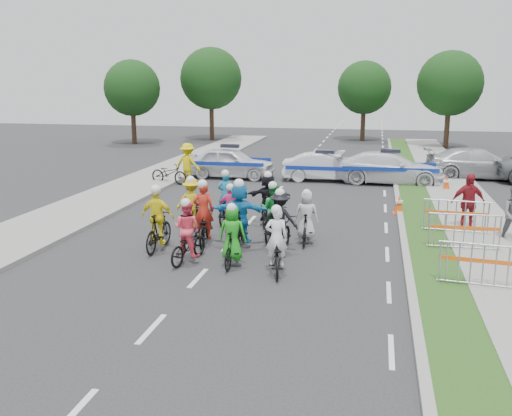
% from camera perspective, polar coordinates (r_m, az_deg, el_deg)
% --- Properties ---
extents(ground, '(90.00, 90.00, 0.00)m').
position_cam_1_polar(ground, '(14.24, -5.82, -7.01)').
color(ground, '#28282B').
rests_on(ground, ground).
extents(curb_right, '(0.20, 60.00, 0.12)m').
position_cam_1_polar(curb_right, '(18.39, 14.48, -2.61)').
color(curb_right, gray).
rests_on(curb_right, ground).
extents(grass_strip, '(1.20, 60.00, 0.11)m').
position_cam_1_polar(grass_strip, '(18.44, 16.65, -2.72)').
color(grass_strip, '#214717').
rests_on(grass_strip, ground).
extents(sidewalk_right, '(2.40, 60.00, 0.13)m').
position_cam_1_polar(sidewalk_right, '(18.68, 22.17, -2.91)').
color(sidewalk_right, gray).
rests_on(sidewalk_right, ground).
extents(sidewalk_left, '(3.00, 60.00, 0.13)m').
position_cam_1_polar(sidewalk_left, '(21.24, -18.54, -0.82)').
color(sidewalk_left, gray).
rests_on(sidewalk_left, ground).
extents(rider_0, '(0.92, 1.83, 1.79)m').
position_cam_1_polar(rider_0, '(14.39, 2.08, -4.26)').
color(rider_0, black).
rests_on(rider_0, ground).
extents(rider_1, '(0.72, 1.63, 1.71)m').
position_cam_1_polar(rider_1, '(14.90, -2.35, -3.34)').
color(rider_1, black).
rests_on(rider_1, ground).
extents(rider_2, '(0.95, 1.82, 1.77)m').
position_cam_1_polar(rider_2, '(15.32, -6.86, -3.02)').
color(rider_2, black).
rests_on(rider_2, ground).
extents(rider_3, '(0.97, 1.84, 1.93)m').
position_cam_1_polar(rider_3, '(16.47, -9.75, -1.71)').
color(rider_3, black).
rests_on(rider_3, ground).
extents(rider_4, '(1.09, 1.88, 1.85)m').
position_cam_1_polar(rider_4, '(16.13, 2.42, -1.92)').
color(rider_4, black).
rests_on(rider_4, ground).
extents(rider_5, '(1.67, 2.00, 2.05)m').
position_cam_1_polar(rider_5, '(16.49, -1.63, -1.11)').
color(rider_5, black).
rests_on(rider_5, ground).
extents(rider_6, '(0.97, 2.00, 1.96)m').
position_cam_1_polar(rider_6, '(16.99, -5.22, -1.46)').
color(rider_6, black).
rests_on(rider_6, ground).
extents(rider_7, '(0.70, 1.59, 1.67)m').
position_cam_1_polar(rider_7, '(17.00, 5.07, -1.41)').
color(rider_7, black).
rests_on(rider_7, ground).
extents(rider_8, '(0.80, 1.83, 1.82)m').
position_cam_1_polar(rider_8, '(17.42, 1.71, -0.96)').
color(rider_8, black).
rests_on(rider_8, ground).
extents(rider_9, '(0.87, 1.62, 1.66)m').
position_cam_1_polar(rider_9, '(17.93, -2.50, -0.68)').
color(rider_9, black).
rests_on(rider_9, ground).
extents(rider_10, '(1.03, 1.81, 1.82)m').
position_cam_1_polar(rider_10, '(18.45, -6.42, -0.15)').
color(rider_10, black).
rests_on(rider_10, ground).
extents(rider_11, '(1.48, 1.77, 1.86)m').
position_cam_1_polar(rider_11, '(19.03, 1.22, 0.54)').
color(rider_11, black).
rests_on(rider_11, ground).
extents(rider_12, '(0.64, 1.80, 1.83)m').
position_cam_1_polar(rider_12, '(19.54, -2.99, 0.33)').
color(rider_12, black).
rests_on(rider_12, ground).
extents(police_car_0, '(4.48, 1.88, 1.51)m').
position_cam_1_polar(police_car_0, '(28.48, -2.61, 4.54)').
color(police_car_0, white).
rests_on(police_car_0, ground).
extents(police_car_1, '(4.15, 1.76, 1.33)m').
position_cam_1_polar(police_car_1, '(27.84, 6.86, 4.09)').
color(police_car_1, white).
rests_on(police_car_1, ground).
extents(police_car_2, '(5.18, 2.32, 1.47)m').
position_cam_1_polar(police_car_2, '(27.60, 13.23, 3.92)').
color(police_car_2, white).
rests_on(police_car_2, ground).
extents(civilian_sedan, '(5.24, 2.39, 1.49)m').
position_cam_1_polar(civilian_sedan, '(30.30, 21.34, 4.16)').
color(civilian_sedan, '#B3B4B9').
rests_on(civilian_sedan, ground).
extents(spectator_2, '(1.17, 0.68, 1.88)m').
position_cam_1_polar(spectator_2, '(19.51, 20.44, 0.51)').
color(spectator_2, maroon).
rests_on(spectator_2, ground).
extents(marshal_hiviz, '(1.36, 0.94, 1.93)m').
position_cam_1_polar(marshal_hiviz, '(26.81, -6.83, 4.41)').
color(marshal_hiviz, '#DCC50B').
rests_on(marshal_hiviz, ground).
extents(barrier_0, '(2.05, 0.74, 1.12)m').
position_cam_1_polar(barrier_0, '(14.20, 21.75, -5.55)').
color(barrier_0, '#A5A8AD').
rests_on(barrier_0, ground).
extents(barrier_1, '(2.01, 0.52, 1.12)m').
position_cam_1_polar(barrier_1, '(17.13, 20.09, -2.38)').
color(barrier_1, '#A5A8AD').
rests_on(barrier_1, ground).
extents(barrier_2, '(2.03, 0.66, 1.12)m').
position_cam_1_polar(barrier_2, '(18.94, 19.34, -0.93)').
color(barrier_2, '#A5A8AD').
rests_on(barrier_2, ground).
extents(cone_0, '(0.40, 0.40, 0.70)m').
position_cam_1_polar(cone_0, '(21.45, 14.10, 0.35)').
color(cone_0, '#F24C0C').
rests_on(cone_0, ground).
extents(cone_1, '(0.40, 0.40, 0.70)m').
position_cam_1_polar(cone_1, '(26.37, 18.51, 2.32)').
color(cone_1, '#F24C0C').
rests_on(cone_1, ground).
extents(parked_bike, '(2.00, 1.07, 1.00)m').
position_cam_1_polar(parked_bike, '(27.14, -8.69, 3.46)').
color(parked_bike, black).
rests_on(parked_bike, ground).
extents(tree_0, '(4.20, 4.20, 6.30)m').
position_cam_1_polar(tree_0, '(44.62, -12.30, 11.64)').
color(tree_0, '#382619').
rests_on(tree_0, ground).
extents(tree_1, '(4.55, 4.55, 6.82)m').
position_cam_1_polar(tree_1, '(43.02, 18.84, 11.70)').
color(tree_1, '#382619').
rests_on(tree_1, ground).
extents(tree_3, '(4.90, 4.90, 7.35)m').
position_cam_1_polar(tree_3, '(46.65, -4.52, 12.78)').
color(tree_3, '#382619').
rests_on(tree_3, ground).
extents(tree_4, '(4.20, 4.20, 6.30)m').
position_cam_1_polar(tree_4, '(46.77, 10.78, 11.74)').
color(tree_4, '#382619').
rests_on(tree_4, ground).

